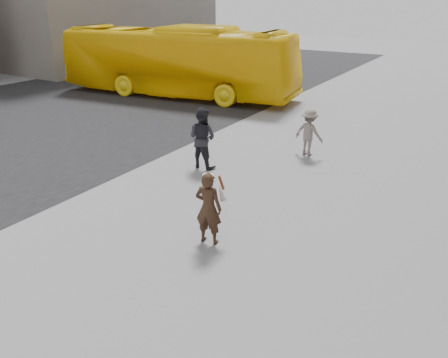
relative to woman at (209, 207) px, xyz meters
The scene contains 6 objects.
ground 1.11m from the woman, 24.23° to the right, with size 100.00×100.00×0.00m, color #9E9EA3.
road 13.23m from the woman, 159.14° to the left, with size 16.00×60.00×0.01m, color black.
woman is the anchor object (origin of this frame).
bus 15.17m from the woman, 129.92° to the left, with size 2.98×12.74×3.55m, color yellow.
pedestrian_a 4.52m from the woman, 126.19° to the left, with size 0.92×0.72×1.89m, color #24252A.
pedestrian_b 6.45m from the woman, 92.63° to the left, with size 1.01×0.58×1.56m, color gray.
Camera 1 is at (3.98, -6.56, 5.01)m, focal length 35.00 mm.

